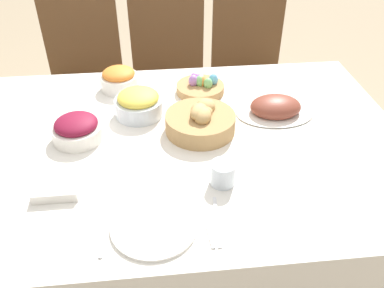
{
  "coord_description": "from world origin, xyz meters",
  "views": [
    {
      "loc": [
        -0.09,
        -1.19,
        1.61
      ],
      "look_at": [
        0.03,
        -0.09,
        0.78
      ],
      "focal_mm": 38.0,
      "sensor_mm": 36.0,
      "label": 1
    }
  ],
  "objects_px": {
    "drinking_cup": "(223,173)",
    "dinner_plate": "(154,225)",
    "chair_far_left": "(84,80)",
    "fork": "(101,230)",
    "beet_salad_bowl": "(77,129)",
    "knife": "(207,222)",
    "ham_platter": "(275,108)",
    "chair_far_right": "(250,71)",
    "egg_basket": "(201,86)",
    "bread_basket": "(201,120)",
    "chair_far_center": "(167,76)",
    "carrot_bowl": "(119,79)",
    "pineapple_bowl": "(139,103)",
    "butter_dish": "(56,190)",
    "spoon": "(217,221)"
  },
  "relations": [
    {
      "from": "bread_basket",
      "to": "drinking_cup",
      "type": "height_order",
      "value": "bread_basket"
    },
    {
      "from": "chair_far_left",
      "to": "fork",
      "type": "height_order",
      "value": "chair_far_left"
    },
    {
      "from": "chair_far_left",
      "to": "fork",
      "type": "xyz_separation_m",
      "value": [
        0.22,
        -1.34,
        0.22
      ]
    },
    {
      "from": "bread_basket",
      "to": "beet_salad_bowl",
      "type": "height_order",
      "value": "bread_basket"
    },
    {
      "from": "knife",
      "to": "egg_basket",
      "type": "bearing_deg",
      "value": 80.44
    },
    {
      "from": "ham_platter",
      "to": "knife",
      "type": "xyz_separation_m",
      "value": [
        -0.35,
        -0.54,
        -0.02
      ]
    },
    {
      "from": "beet_salad_bowl",
      "to": "knife",
      "type": "distance_m",
      "value": 0.61
    },
    {
      "from": "bread_basket",
      "to": "ham_platter",
      "type": "distance_m",
      "value": 0.32
    },
    {
      "from": "egg_basket",
      "to": "fork",
      "type": "xyz_separation_m",
      "value": [
        -0.37,
        -0.74,
        -0.02
      ]
    },
    {
      "from": "chair_far_center",
      "to": "fork",
      "type": "distance_m",
      "value": 1.38
    },
    {
      "from": "knife",
      "to": "chair_far_center",
      "type": "bearing_deg",
      "value": 88.08
    },
    {
      "from": "knife",
      "to": "carrot_bowl",
      "type": "bearing_deg",
      "value": 104.65
    },
    {
      "from": "carrot_bowl",
      "to": "chair_far_left",
      "type": "bearing_deg",
      "value": 114.68
    },
    {
      "from": "chair_far_right",
      "to": "egg_basket",
      "type": "xyz_separation_m",
      "value": [
        -0.37,
        -0.6,
        0.25
      ]
    },
    {
      "from": "chair_far_left",
      "to": "ham_platter",
      "type": "distance_m",
      "value": 1.2
    },
    {
      "from": "chair_far_left",
      "to": "egg_basket",
      "type": "xyz_separation_m",
      "value": [
        0.59,
        -0.6,
        0.25
      ]
    },
    {
      "from": "carrot_bowl",
      "to": "pineapple_bowl",
      "type": "relative_size",
      "value": 0.87
    },
    {
      "from": "chair_far_left",
      "to": "bread_basket",
      "type": "bearing_deg",
      "value": -56.13
    },
    {
      "from": "fork",
      "to": "drinking_cup",
      "type": "relative_size",
      "value": 2.38
    },
    {
      "from": "chair_far_right",
      "to": "carrot_bowl",
      "type": "bearing_deg",
      "value": -147.12
    },
    {
      "from": "ham_platter",
      "to": "carrot_bowl",
      "type": "distance_m",
      "value": 0.67
    },
    {
      "from": "knife",
      "to": "beet_salad_bowl",
      "type": "bearing_deg",
      "value": 128.28
    },
    {
      "from": "chair_far_center",
      "to": "ham_platter",
      "type": "xyz_separation_m",
      "value": [
        0.39,
        -0.8,
        0.25
      ]
    },
    {
      "from": "spoon",
      "to": "drinking_cup",
      "type": "height_order",
      "value": "drinking_cup"
    },
    {
      "from": "fork",
      "to": "drinking_cup",
      "type": "bearing_deg",
      "value": 19.79
    },
    {
      "from": "pineapple_bowl",
      "to": "egg_basket",
      "type": "bearing_deg",
      "value": 29.91
    },
    {
      "from": "beet_salad_bowl",
      "to": "dinner_plate",
      "type": "xyz_separation_m",
      "value": [
        0.26,
        -0.45,
        -0.04
      ]
    },
    {
      "from": "fork",
      "to": "knife",
      "type": "relative_size",
      "value": 1.0
    },
    {
      "from": "chair_far_right",
      "to": "fork",
      "type": "height_order",
      "value": "chair_far_right"
    },
    {
      "from": "chair_far_right",
      "to": "spoon",
      "type": "bearing_deg",
      "value": -110.84
    },
    {
      "from": "beet_salad_bowl",
      "to": "butter_dish",
      "type": "bearing_deg",
      "value": -96.34
    },
    {
      "from": "chair_far_right",
      "to": "butter_dish",
      "type": "bearing_deg",
      "value": -130.53
    },
    {
      "from": "ham_platter",
      "to": "chair_far_right",
      "type": "bearing_deg",
      "value": 82.84
    },
    {
      "from": "fork",
      "to": "egg_basket",
      "type": "bearing_deg",
      "value": 59.65
    },
    {
      "from": "pineapple_bowl",
      "to": "knife",
      "type": "relative_size",
      "value": 0.99
    },
    {
      "from": "drinking_cup",
      "to": "dinner_plate",
      "type": "bearing_deg",
      "value": -143.81
    },
    {
      "from": "beet_salad_bowl",
      "to": "knife",
      "type": "bearing_deg",
      "value": -47.87
    },
    {
      "from": "carrot_bowl",
      "to": "dinner_plate",
      "type": "relative_size",
      "value": 0.66
    },
    {
      "from": "dinner_plate",
      "to": "knife",
      "type": "distance_m",
      "value": 0.15
    },
    {
      "from": "egg_basket",
      "to": "knife",
      "type": "xyz_separation_m",
      "value": [
        -0.07,
        -0.74,
        -0.02
      ]
    },
    {
      "from": "pineapple_bowl",
      "to": "drinking_cup",
      "type": "height_order",
      "value": "pineapple_bowl"
    },
    {
      "from": "egg_basket",
      "to": "dinner_plate",
      "type": "relative_size",
      "value": 0.83
    },
    {
      "from": "carrot_bowl",
      "to": "butter_dish",
      "type": "height_order",
      "value": "carrot_bowl"
    },
    {
      "from": "bread_basket",
      "to": "carrot_bowl",
      "type": "distance_m",
      "value": 0.47
    },
    {
      "from": "chair_far_center",
      "to": "fork",
      "type": "relative_size",
      "value": 5.18
    },
    {
      "from": "dinner_plate",
      "to": "bread_basket",
      "type": "bearing_deg",
      "value": 67.75
    },
    {
      "from": "egg_basket",
      "to": "drinking_cup",
      "type": "xyz_separation_m",
      "value": [
        -0.0,
        -0.58,
        0.01
      ]
    },
    {
      "from": "bread_basket",
      "to": "fork",
      "type": "bearing_deg",
      "value": -126.26
    },
    {
      "from": "bread_basket",
      "to": "egg_basket",
      "type": "xyz_separation_m",
      "value": [
        0.04,
        0.29,
        -0.02
      ]
    },
    {
      "from": "egg_basket",
      "to": "carrot_bowl",
      "type": "distance_m",
      "value": 0.35
    }
  ]
}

